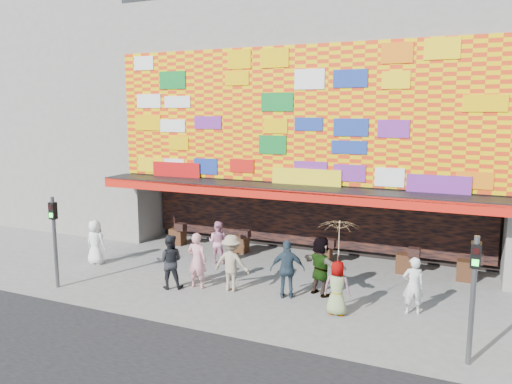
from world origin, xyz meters
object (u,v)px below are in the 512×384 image
signal_right (474,286)px  parasol (338,238)px  ped_d (232,263)px  ped_c (170,262)px  ped_h (413,286)px  ped_b (197,260)px  ped_e (287,269)px  ped_i (218,242)px  signal_left (54,232)px  ped_a (95,242)px  ped_g (337,288)px  ped_f (321,266)px

signal_right → parasol: bearing=156.3°
ped_d → ped_c: bearing=14.0°
ped_h → parasol: 2.57m
ped_d → ped_b: bearing=7.9°
ped_e → ped_i: (-3.67, 2.34, -0.11)m
signal_left → ped_a: size_ratio=1.79×
ped_a → ped_h: 11.47m
ped_a → ped_e: ped_e is taller
ped_c → ped_d: bearing=174.1°
signal_left → ped_g: (8.93, 1.53, -1.08)m
ped_d → ped_g: (3.58, -0.52, -0.13)m
ped_a → ped_c: 4.16m
ped_c → ped_a: bearing=-38.7°
ped_d → parasol: (3.58, -0.52, 1.31)m
ped_e → ped_g: size_ratio=1.16×
ped_f → signal_right: bearing=174.9°
signal_right → ped_f: signal_right is taller
ped_a → ped_c: (4.02, -1.08, 0.05)m
parasol → ped_i: bearing=151.0°
ped_a → ped_b: 4.87m
signal_left → ped_d: signal_left is taller
ped_a → ped_c: bearing=166.4°
ped_d → ped_f: size_ratio=0.98×
signal_left → ped_g: signal_left is taller
ped_c → ped_f: 4.85m
signal_right → parasol: size_ratio=1.51×
signal_right → ped_g: size_ratio=1.92×
ped_f → ped_i: 4.84m
ped_i → ped_f: bearing=156.5°
signal_right → ped_g: (-3.47, 1.53, -1.08)m
ped_g → ped_d: bearing=-11.7°
ped_a → ped_g: 9.58m
ped_h → signal_right: bearing=103.0°
ped_a → ped_f: bearing=-176.4°
signal_right → ped_h: size_ratio=1.81×
ped_i → ped_a: bearing=22.9°
signal_right → ped_a: 13.28m
ped_d → ped_a: bearing=-8.1°
signal_left → ped_i: (3.52, 4.52, -1.06)m
ped_h → ped_i: ped_h is taller
signal_left → ped_h: size_ratio=1.81×
ped_a → ped_d: ped_d is taller
signal_left → parasol: size_ratio=1.51×
ped_d → ped_f: 2.82m
signal_right → ped_g: bearing=156.3°
ped_b → ped_g: size_ratio=1.18×
ped_b → ped_h: size_ratio=1.11×
ped_a → signal_right: bearing=170.5°
ped_a → ped_g: ped_a is taller
ped_a → ped_b: size_ratio=0.91×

